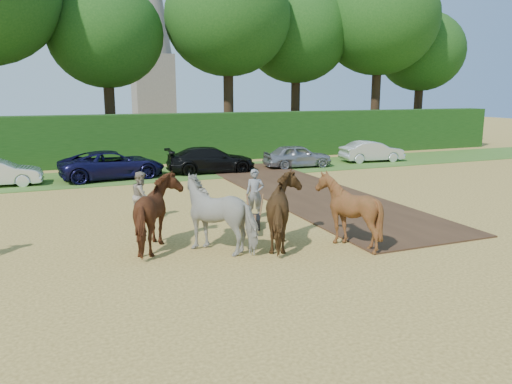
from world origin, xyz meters
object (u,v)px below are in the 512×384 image
plough_team (255,212)px  church (150,16)px  parked_cars (151,163)px  spectator_near (142,196)px

plough_team → church: (7.46, 54.56, 12.70)m
parked_cars → plough_team: bearing=-87.5°
plough_team → spectator_near: bearing=120.0°
spectator_near → parked_cars: (1.92, 8.80, -0.15)m
plough_team → parked_cars: bearing=92.5°
plough_team → church: 56.51m
parked_cars → church: size_ratio=1.13×
spectator_near → parked_cars: size_ratio=0.06×
spectator_near → plough_team: plough_team is taller
parked_cars → church: church is taller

